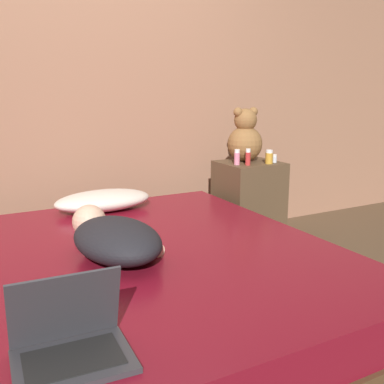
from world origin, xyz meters
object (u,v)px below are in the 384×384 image
(pillow, at_px, (103,200))
(laptop, at_px, (70,341))
(teddy_bear, at_px, (245,138))
(bottle_amber, at_px, (269,157))
(person_lying, at_px, (114,237))
(bottle_red, at_px, (248,157))
(bottle_pink, at_px, (237,157))
(bottle_clear, at_px, (274,159))

(pillow, height_order, laptop, laptop)
(teddy_bear, relative_size, bottle_amber, 3.97)
(laptop, height_order, bottle_amber, bottle_amber)
(person_lying, distance_m, teddy_bear, 1.48)
(pillow, xyz_separation_m, person_lying, (-0.18, -0.74, 0.02))
(laptop, distance_m, bottle_red, 1.99)
(pillow, bearing_deg, teddy_bear, 2.65)
(pillow, bearing_deg, bottle_pink, -3.51)
(bottle_pink, bearing_deg, pillow, 176.49)
(laptop, xyz_separation_m, bottle_amber, (1.65, 1.30, 0.20))
(pillow, relative_size, laptop, 1.81)
(bottle_clear, bearing_deg, teddy_bear, 134.86)
(pillow, distance_m, bottle_clear, 1.20)
(person_lying, bearing_deg, bottle_clear, 20.15)
(person_lying, bearing_deg, laptop, -122.13)
(bottle_amber, height_order, bottle_red, bottle_red)
(person_lying, bearing_deg, bottle_pink, 27.22)
(person_lying, bearing_deg, bottle_red, 24.10)
(bottle_pink, relative_size, bottle_amber, 1.10)
(bottle_amber, bearing_deg, laptop, -141.72)
(bottle_clear, relative_size, bottle_amber, 0.60)
(person_lying, bearing_deg, teddy_bear, 27.87)
(bottle_amber, bearing_deg, teddy_bear, 116.52)
(pillow, distance_m, laptop, 1.51)
(laptop, xyz_separation_m, bottle_pink, (1.43, 1.36, 0.21))
(person_lying, relative_size, teddy_bear, 1.81)
(pillow, distance_m, bottle_red, 0.98)
(pillow, height_order, bottle_amber, bottle_amber)
(teddy_bear, bearing_deg, pillow, -177.35)
(laptop, distance_m, bottle_pink, 1.99)
(bottle_pink, bearing_deg, bottle_clear, -8.82)
(teddy_bear, bearing_deg, bottle_pink, -142.06)
(teddy_bear, distance_m, bottle_amber, 0.22)
(teddy_bear, xyz_separation_m, bottle_red, (-0.08, -0.15, -0.11))
(bottle_clear, xyz_separation_m, bottle_pink, (-0.28, 0.04, 0.02))
(bottle_clear, distance_m, bottle_red, 0.23)
(pillow, xyz_separation_m, bottle_amber, (1.12, -0.12, 0.20))
(person_lying, relative_size, bottle_red, 6.12)
(person_lying, distance_m, bottle_amber, 1.45)
(bottle_pink, bearing_deg, bottle_red, -43.38)
(bottle_pink, distance_m, bottle_amber, 0.23)
(laptop, xyz_separation_m, teddy_bear, (1.56, 1.47, 0.32))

